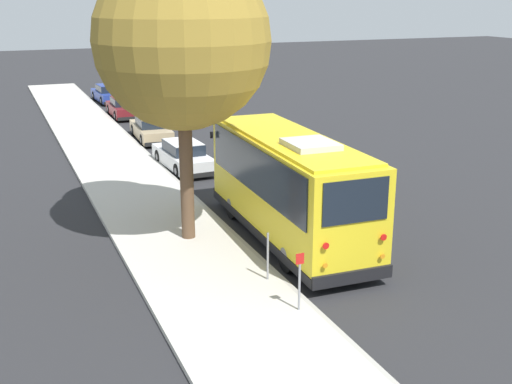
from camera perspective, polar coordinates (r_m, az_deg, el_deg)
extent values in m
plane|color=#28282B|center=(22.29, 2.91, -3.12)|extent=(160.00, 160.00, 0.00)
cube|color=beige|center=(20.94, -7.14, -4.38)|extent=(80.00, 3.74, 0.15)
cube|color=#AAA69D|center=(21.49, -2.14, -3.68)|extent=(80.00, 0.14, 0.15)
cube|color=yellow|center=(20.68, 2.93, 0.55)|extent=(8.64, 2.66, 3.06)
cube|color=black|center=(21.12, 2.88, -3.06)|extent=(8.69, 2.71, 0.28)
cube|color=black|center=(20.50, 2.96, 2.36)|extent=(7.95, 2.72, 1.47)
cube|color=black|center=(24.39, -1.11, 4.79)|extent=(0.10, 2.09, 1.54)
cube|color=black|center=(16.78, 8.88, -0.83)|extent=(0.09, 1.92, 1.18)
cube|color=black|center=(24.25, -1.12, 6.44)|extent=(0.09, 1.73, 0.22)
cube|color=yellow|center=(20.29, 3.00, 4.80)|extent=(8.11, 2.42, 0.10)
cube|color=silver|center=(18.91, 4.88, 4.21)|extent=(1.62, 1.40, 0.20)
cube|color=black|center=(24.93, -1.10, 0.25)|extent=(0.18, 2.42, 0.36)
cube|color=black|center=(17.53, 8.59, -7.50)|extent=(0.18, 2.42, 0.36)
cylinder|color=red|center=(16.71, 6.23, -4.79)|extent=(0.04, 0.18, 0.18)
cylinder|color=orange|center=(16.92, 6.17, -6.52)|extent=(0.03, 0.14, 0.14)
cylinder|color=red|center=(17.51, 11.29, -3.97)|extent=(0.04, 0.18, 0.18)
cylinder|color=orange|center=(17.72, 11.18, -5.63)|extent=(0.03, 0.14, 0.14)
cube|color=white|center=(24.67, -2.89, 0.46)|extent=(0.05, 0.32, 0.18)
cube|color=white|center=(25.19, 0.58, 0.84)|extent=(0.05, 0.32, 0.18)
cube|color=black|center=(23.65, -3.98, 5.08)|extent=(0.06, 0.10, 0.24)
cylinder|color=black|center=(22.97, -2.04, -1.12)|extent=(1.04, 0.33, 1.03)
cylinder|color=slate|center=(22.97, -2.04, -1.12)|extent=(0.47, 0.33, 0.46)
cylinder|color=black|center=(23.69, 2.74, -0.55)|extent=(1.04, 0.33, 1.03)
cylinder|color=slate|center=(23.69, 2.74, -0.55)|extent=(0.47, 0.33, 0.46)
cylinder|color=black|center=(18.65, 2.90, -5.59)|extent=(1.04, 0.33, 1.03)
cylinder|color=slate|center=(18.65, 2.90, -5.59)|extent=(0.47, 0.33, 0.46)
cylinder|color=black|center=(19.53, 8.53, -4.69)|extent=(1.04, 0.33, 1.03)
cylinder|color=slate|center=(19.53, 8.53, -4.69)|extent=(0.47, 0.33, 0.46)
cube|color=silver|center=(29.69, -6.51, 2.98)|extent=(4.55, 1.81, 0.65)
cube|color=black|center=(29.45, -6.47, 3.99)|extent=(2.18, 1.49, 0.48)
cube|color=silver|center=(29.40, -6.49, 4.44)|extent=(2.10, 1.45, 0.05)
cube|color=black|center=(31.84, -7.82, 3.49)|extent=(0.15, 1.57, 0.20)
cube|color=black|center=(27.68, -4.98, 1.49)|extent=(0.15, 1.57, 0.20)
cylinder|color=black|center=(30.83, -8.64, 3.12)|extent=(0.67, 0.23, 0.66)
cylinder|color=slate|center=(30.83, -8.64, 3.12)|extent=(0.31, 0.23, 0.30)
cylinder|color=black|center=(31.26, -6.07, 3.42)|extent=(0.67, 0.23, 0.66)
cylinder|color=slate|center=(31.26, -6.07, 3.42)|extent=(0.31, 0.23, 0.30)
cylinder|color=black|center=(28.21, -6.98, 1.87)|extent=(0.67, 0.23, 0.66)
cylinder|color=slate|center=(28.21, -6.98, 1.87)|extent=(0.31, 0.23, 0.30)
cylinder|color=black|center=(28.68, -4.20, 2.21)|extent=(0.67, 0.23, 0.66)
cylinder|color=slate|center=(28.68, -4.20, 2.21)|extent=(0.31, 0.23, 0.30)
cube|color=tan|center=(35.96, -9.31, 5.35)|extent=(4.51, 1.82, 0.63)
cube|color=black|center=(35.74, -9.32, 6.19)|extent=(2.17, 1.49, 0.48)
cube|color=tan|center=(35.70, -9.33, 6.57)|extent=(2.08, 1.45, 0.05)
cube|color=black|center=(38.17, -9.95, 5.67)|extent=(0.15, 1.57, 0.20)
cube|color=black|center=(33.86, -8.56, 4.27)|extent=(0.15, 1.57, 0.20)
cylinder|color=black|center=(37.23, -10.83, 5.43)|extent=(0.65, 0.23, 0.65)
cylinder|color=slate|center=(37.23, -10.83, 5.43)|extent=(0.30, 0.23, 0.29)
cylinder|color=black|center=(37.48, -8.61, 5.62)|extent=(0.65, 0.23, 0.65)
cylinder|color=slate|center=(37.48, -8.61, 5.62)|extent=(0.30, 0.23, 0.29)
cylinder|color=black|center=(34.52, -10.04, 4.55)|extent=(0.65, 0.23, 0.65)
cylinder|color=slate|center=(34.52, -10.04, 4.55)|extent=(0.30, 0.23, 0.29)
cylinder|color=black|center=(34.79, -7.66, 4.76)|extent=(0.65, 0.23, 0.65)
cylinder|color=slate|center=(34.79, -7.66, 4.76)|extent=(0.30, 0.23, 0.29)
cube|color=maroon|center=(43.10, -11.68, 7.19)|extent=(4.11, 1.68, 0.65)
cube|color=black|center=(42.91, -11.70, 7.91)|extent=(1.95, 1.43, 0.48)
cube|color=maroon|center=(42.87, -11.72, 8.23)|extent=(1.87, 1.40, 0.05)
cube|color=black|center=(45.15, -12.16, 7.31)|extent=(0.10, 1.58, 0.20)
cube|color=black|center=(41.14, -11.11, 6.44)|extent=(0.10, 1.58, 0.20)
cylinder|color=black|center=(44.26, -12.93, 7.16)|extent=(0.67, 0.21, 0.67)
cylinder|color=slate|center=(44.26, -12.93, 7.16)|extent=(0.30, 0.22, 0.30)
cylinder|color=black|center=(44.52, -11.04, 7.33)|extent=(0.67, 0.21, 0.67)
cylinder|color=slate|center=(44.52, -11.04, 7.33)|extent=(0.30, 0.22, 0.30)
cylinder|color=black|center=(41.75, -12.33, 6.61)|extent=(0.67, 0.21, 0.67)
cylinder|color=slate|center=(41.75, -12.33, 6.61)|extent=(0.30, 0.22, 0.30)
cylinder|color=black|center=(42.02, -10.33, 6.80)|extent=(0.67, 0.21, 0.67)
cylinder|color=slate|center=(42.02, -10.33, 6.80)|extent=(0.30, 0.22, 0.30)
cube|color=navy|center=(49.51, -12.96, 8.36)|extent=(4.36, 1.97, 0.64)
cube|color=black|center=(49.32, -12.98, 8.98)|extent=(2.10, 1.61, 0.48)
cube|color=navy|center=(49.29, -13.00, 9.26)|extent=(2.02, 1.57, 0.05)
cube|color=black|center=(51.63, -13.50, 8.43)|extent=(0.16, 1.70, 0.20)
cube|color=black|center=(47.46, -12.35, 7.76)|extent=(0.16, 1.70, 0.20)
cylinder|color=black|center=(50.68, -14.19, 8.29)|extent=(0.66, 0.23, 0.65)
cylinder|color=slate|center=(50.68, -14.19, 8.29)|extent=(0.30, 0.23, 0.29)
cylinder|color=black|center=(51.01, -12.41, 8.47)|extent=(0.66, 0.23, 0.65)
cylinder|color=slate|center=(51.01, -12.41, 8.47)|extent=(0.30, 0.23, 0.29)
cylinder|color=black|center=(48.06, -13.53, 7.88)|extent=(0.66, 0.23, 0.65)
cylinder|color=slate|center=(48.06, -13.53, 7.88)|extent=(0.30, 0.23, 0.29)
cylinder|color=black|center=(48.41, -11.65, 8.06)|extent=(0.66, 0.23, 0.65)
cylinder|color=slate|center=(48.41, -11.65, 8.06)|extent=(0.30, 0.23, 0.29)
cylinder|color=brown|center=(20.39, -6.20, 1.77)|extent=(0.43, 0.43, 4.38)
sphere|color=olive|center=(19.71, -6.59, 13.24)|extent=(5.36, 5.36, 5.36)
cylinder|color=gray|center=(16.11, 3.87, -8.43)|extent=(0.06, 0.06, 1.24)
cube|color=red|center=(15.80, 3.93, -5.94)|extent=(0.02, 0.22, 0.28)
cylinder|color=gray|center=(17.70, 1.06, -5.73)|extent=(0.06, 0.06, 1.37)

